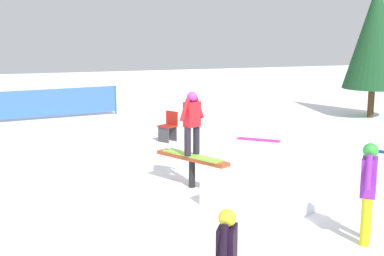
% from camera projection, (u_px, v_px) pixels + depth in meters
% --- Properties ---
extents(ground_plane, '(60.00, 60.00, 0.00)m').
position_uv_depth(ground_plane, '(192.00, 187.00, 11.31)').
color(ground_plane, white).
extents(rail_feature, '(1.76, 1.13, 0.67)m').
position_uv_depth(rail_feature, '(192.00, 161.00, 11.20)').
color(rail_feature, black).
rests_on(rail_feature, ground).
extents(snow_kicker_ramp, '(2.30, 2.18, 0.50)m').
position_uv_depth(snow_kicker_ramp, '(262.00, 194.00, 10.05)').
color(snow_kicker_ramp, white).
rests_on(snow_kicker_ramp, ground).
extents(main_rider_on_rail, '(1.50, 0.96, 1.36)m').
position_uv_depth(main_rider_on_rail, '(192.00, 125.00, 11.06)').
color(main_rider_on_rail, '#91D43E').
rests_on(main_rider_on_rail, rail_feature).
extents(bystander_purple, '(0.59, 0.51, 1.60)m').
position_uv_depth(bystander_purple, '(368.00, 187.00, 8.26)').
color(bystander_purple, yellow).
rests_on(bystander_purple, ground).
extents(loose_snowboard_magenta, '(1.06, 1.17, 0.02)m').
position_uv_depth(loose_snowboard_magenta, '(258.00, 140.00, 15.97)').
color(loose_snowboard_magenta, '#D821A5').
rests_on(loose_snowboard_magenta, ground).
extents(folding_chair, '(0.61, 0.61, 0.88)m').
position_uv_depth(folding_chair, '(169.00, 127.00, 15.77)').
color(folding_chair, '#3F3F44').
rests_on(folding_chair, ground).
extents(safety_fence, '(0.91, 5.48, 1.10)m').
position_uv_depth(safety_fence, '(44.00, 103.00, 19.42)').
color(safety_fence, blue).
rests_on(safety_fence, ground).
extents(pine_tree_near, '(2.19, 2.19, 4.97)m').
position_uv_depth(pine_tree_near, '(375.00, 35.00, 19.42)').
color(pine_tree_near, '#4C331E').
rests_on(pine_tree_near, ground).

